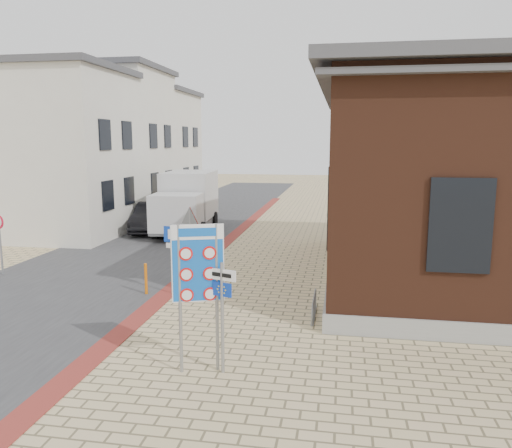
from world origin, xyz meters
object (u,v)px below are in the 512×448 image
Objects in this scene: essen_sign at (222,301)px; parking_sign at (172,248)px; border_sign at (198,266)px; bollard at (146,279)px; sedan at (153,217)px; box_truck at (187,202)px.

essen_sign is 5.67m from parking_sign.
border_sign reaches higher than bollard.
parking_sign is 1.28m from bollard.
sedan is 0.75× the size of box_truck.
box_truck reaches higher than bollard.
essen_sign is 1.06× the size of parking_sign.
bollard is (-3.59, 4.75, -1.04)m from essen_sign.
border_sign is (7.00, -15.33, 1.47)m from sedan.
sedan is 17.08m from essen_sign.
parking_sign is at bearing 137.63° from essen_sign.
sedan reaches higher than bollard.
sedan is at bearing 110.27° from bollard.
border_sign is 1.40× the size of parking_sign.
essen_sign reaches higher than bollard.
sedan is at bearing 134.18° from essen_sign.
border_sign reaches higher than parking_sign.
parking_sign is 2.23× the size of bollard.
essen_sign is at bearing -18.86° from border_sign.
border_sign is 1.32× the size of essen_sign.
essen_sign is (7.49, -15.33, 0.78)m from sedan.
border_sign reaches higher than essen_sign.
sedan is 1.97× the size of essen_sign.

